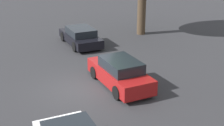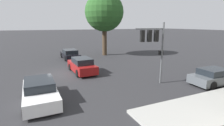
# 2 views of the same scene
# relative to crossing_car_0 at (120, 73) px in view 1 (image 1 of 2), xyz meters

# --- Properties ---
(ground_plane) EXTENTS (300.00, 300.00, 0.00)m
(ground_plane) POSITION_rel_crossing_car_0_xyz_m (-0.40, -2.07, -0.72)
(ground_plane) COLOR #28282B
(crossing_car_0) EXTENTS (4.66, 2.07, 1.52)m
(crossing_car_0) POSITION_rel_crossing_car_0_xyz_m (0.00, 0.00, 0.00)
(crossing_car_0) COLOR maroon
(crossing_car_0) RESTS_ON ground_plane
(crossing_car_1) EXTENTS (4.70, 2.14, 1.34)m
(crossing_car_1) POSITION_rel_crossing_car_0_xyz_m (-7.81, 0.39, -0.08)
(crossing_car_1) COLOR black
(crossing_car_1) RESTS_ON ground_plane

